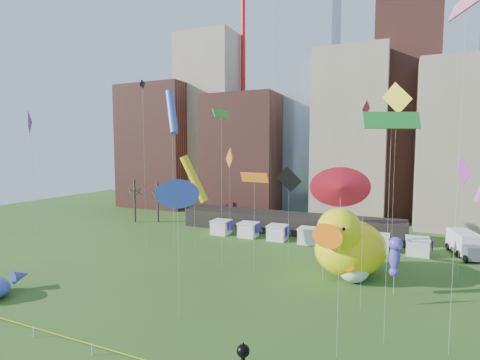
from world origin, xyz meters
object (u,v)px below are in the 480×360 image
at_px(seahorse_green, 323,238).
at_px(small_duck, 353,268).
at_px(box_truck, 466,244).
at_px(big_duck, 348,244).
at_px(seahorse_purple, 395,253).

bearing_deg(seahorse_green, small_duck, -8.12).
bearing_deg(box_truck, big_duck, -145.39).
relative_size(big_duck, small_duck, 2.43).
xyz_separation_m(big_duck, seahorse_purple, (4.89, -3.45, 0.49)).
bearing_deg(small_duck, big_duck, 129.61).
bearing_deg(big_duck, box_truck, 65.68).
distance_m(small_duck, seahorse_green, 4.55).
relative_size(seahorse_green, box_truck, 0.85).
relative_size(big_duck, box_truck, 1.50).
distance_m(small_duck, seahorse_purple, 5.25).
bearing_deg(small_duck, seahorse_purple, -14.14).
bearing_deg(seahorse_purple, seahorse_green, 151.04).
xyz_separation_m(big_duck, small_duck, (0.81, -1.50, -2.16)).
xyz_separation_m(seahorse_green, box_truck, (15.98, 17.33, -3.18)).
bearing_deg(seahorse_purple, big_duck, 124.73).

